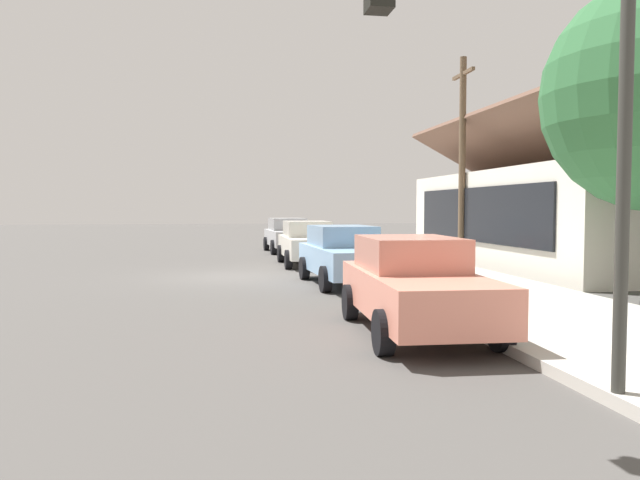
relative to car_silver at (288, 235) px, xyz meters
The scene contains 10 objects.
ground_plane 10.32m from the car_silver, 15.15° to the right, with size 120.00×120.00×0.00m, color #4C4947.
sidewalk_curb 10.38m from the car_silver, 16.34° to the left, with size 60.00×4.20×0.16m, color beige.
car_silver is the anchor object (origin of this frame).
car_ivory 6.49m from the car_silver, ahead, with size 4.43×2.01×1.59m.
car_skyblue 12.18m from the car_silver, ahead, with size 4.57×2.17×1.59m.
car_coral 18.70m from the car_silver, ahead, with size 4.55×2.11×1.59m.
storefront_building 12.51m from the car_silver, 48.21° to the left, with size 13.54×7.63×5.44m.
traffic_light_main 22.90m from the car_silver, ahead, with size 0.37×2.79×5.20m.
utility_pole_wooden 9.73m from the car_silver, 36.70° to the left, with size 1.80×0.24×7.50m.
fire_hydrant_red 4.70m from the car_silver, 18.80° to the left, with size 0.22×0.22×0.71m.
Camera 1 is at (18.51, -0.51, 2.10)m, focal length 34.22 mm.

